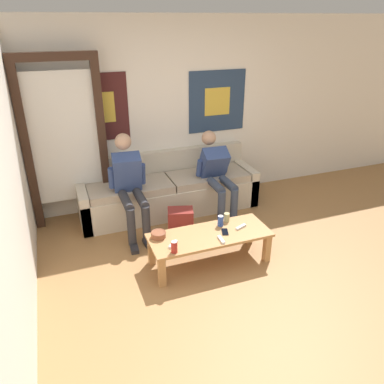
% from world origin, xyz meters
% --- Properties ---
extents(ground_plane, '(18.00, 18.00, 0.00)m').
position_xyz_m(ground_plane, '(0.00, 0.00, 0.00)').
color(ground_plane, '#9E7042').
extents(wall_back, '(10.00, 0.07, 2.55)m').
position_xyz_m(wall_back, '(0.00, 2.39, 1.28)').
color(wall_back, white).
rests_on(wall_back, ground_plane).
extents(wall_left, '(0.05, 10.00, 2.55)m').
position_xyz_m(wall_left, '(-1.92, 0.00, 1.27)').
color(wall_left, white).
rests_on(wall_left, ground_plane).
extents(door_frame, '(1.00, 0.10, 2.15)m').
position_xyz_m(door_frame, '(-1.39, 2.18, 1.20)').
color(door_frame, '#382319').
rests_on(door_frame, ground_plane).
extents(couch, '(2.47, 0.73, 0.79)m').
position_xyz_m(couch, '(-0.12, 2.03, 0.28)').
color(couch, beige).
rests_on(couch, ground_plane).
extents(coffee_table, '(1.33, 0.52, 0.36)m').
position_xyz_m(coffee_table, '(-0.08, 0.64, 0.31)').
color(coffee_table, '#B27F4C').
rests_on(coffee_table, ground_plane).
extents(person_seated_adult, '(0.47, 0.91, 1.22)m').
position_xyz_m(person_seated_adult, '(-0.73, 1.66, 0.66)').
color(person_seated_adult, '#2D2D33').
rests_on(person_seated_adult, ground_plane).
extents(person_seated_teen, '(0.47, 0.96, 1.10)m').
position_xyz_m(person_seated_teen, '(0.47, 1.70, 0.62)').
color(person_seated_teen, '#384256').
rests_on(person_seated_teen, ground_plane).
extents(backpack, '(0.36, 0.31, 0.37)m').
position_xyz_m(backpack, '(-0.20, 1.26, 0.18)').
color(backpack, maroon).
rests_on(backpack, ground_plane).
extents(ceramic_bowl, '(0.16, 0.16, 0.07)m').
position_xyz_m(ceramic_bowl, '(-0.62, 0.77, 0.40)').
color(ceramic_bowl, brown).
rests_on(ceramic_bowl, coffee_table).
extents(pillar_candle, '(0.07, 0.07, 0.11)m').
position_xyz_m(pillar_candle, '(0.21, 0.83, 0.41)').
color(pillar_candle, tan).
rests_on(pillar_candle, coffee_table).
extents(drink_can_blue, '(0.07, 0.07, 0.12)m').
position_xyz_m(drink_can_blue, '(0.10, 0.77, 0.43)').
color(drink_can_blue, '#28479E').
rests_on(drink_can_blue, coffee_table).
extents(drink_can_red, '(0.07, 0.07, 0.12)m').
position_xyz_m(drink_can_red, '(-0.55, 0.45, 0.43)').
color(drink_can_red, maroon).
rests_on(drink_can_red, coffee_table).
extents(game_controller_near_left, '(0.15, 0.08, 0.03)m').
position_xyz_m(game_controller_near_left, '(0.30, 0.64, 0.38)').
color(game_controller_near_left, white).
rests_on(game_controller_near_left, coffee_table).
extents(game_controller_near_right, '(0.13, 0.12, 0.03)m').
position_xyz_m(game_controller_near_right, '(-0.52, 0.58, 0.38)').
color(game_controller_near_right, white).
rests_on(game_controller_near_right, coffee_table).
extents(game_controller_far_center, '(0.04, 0.15, 0.03)m').
position_xyz_m(game_controller_far_center, '(-0.02, 0.48, 0.38)').
color(game_controller_far_center, white).
rests_on(game_controller_far_center, coffee_table).
extents(cell_phone, '(0.11, 0.15, 0.01)m').
position_xyz_m(cell_phone, '(0.09, 0.62, 0.37)').
color(cell_phone, black).
rests_on(cell_phone, coffee_table).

